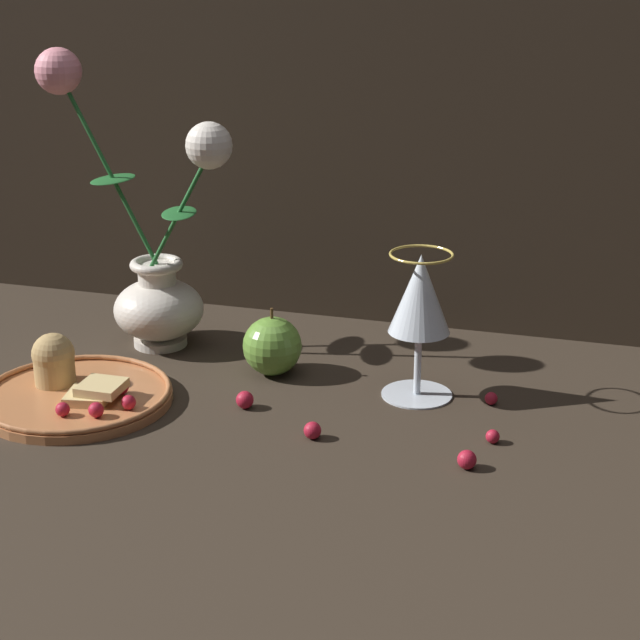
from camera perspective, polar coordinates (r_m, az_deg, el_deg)
ground_plane at (r=1.20m, az=-0.89°, el=-3.87°), size 2.40×2.40×0.00m
vase at (r=1.31m, az=-8.95°, el=3.15°), size 0.25×0.11×0.36m
plate_with_pastries at (r=1.20m, az=-13.03°, el=-3.60°), size 0.21×0.21×0.07m
wine_glass at (r=1.16m, az=5.35°, el=1.02°), size 0.08×0.08×0.17m
apple_beside_vase at (r=1.24m, az=-2.56°, el=-1.39°), size 0.07×0.07×0.08m
berry_near_plate at (r=1.04m, az=7.84°, el=-7.39°), size 0.02×0.02×0.02m
berry_front_center at (r=1.10m, az=9.19°, el=-6.15°), size 0.01×0.01×0.01m
berry_by_glass_stem at (r=1.18m, az=9.12°, el=-4.15°), size 0.01×0.01×0.01m
berry_under_candlestick at (r=1.16m, az=-4.03°, el=-4.27°), size 0.02×0.02×0.02m
berry_far_right at (r=1.09m, az=-0.40°, el=-5.91°), size 0.02×0.02×0.02m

